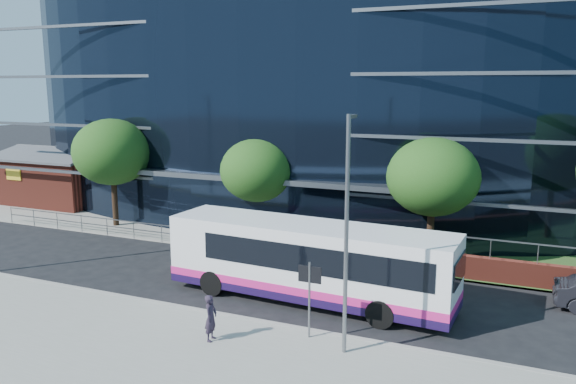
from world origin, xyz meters
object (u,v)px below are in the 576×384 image
at_px(tree_far_a, 112,152).
at_px(tree_far_c, 433,177).
at_px(brick_pavilion, 61,178).
at_px(pedestrian, 211,318).
at_px(streetlight_east, 347,229).
at_px(city_bus, 311,261).
at_px(street_sign, 310,284).
at_px(tree_far_b, 257,170).

height_order(tree_far_a, tree_far_c, tree_far_a).
xyz_separation_m(brick_pavilion, pedestrian, (23.40, -16.68, -0.95)).
xyz_separation_m(streetlight_east, pedestrian, (-4.60, -1.01, -3.45)).
distance_m(tree_far_c, city_bus, 8.46).
height_order(brick_pavilion, street_sign, brick_pavilion).
relative_size(tree_far_c, pedestrian, 3.89).
relative_size(street_sign, streetlight_east, 0.35).
xyz_separation_m(tree_far_c, pedestrian, (-5.60, -12.18, -3.55)).
height_order(brick_pavilion, city_bus, brick_pavilion).
distance_m(brick_pavilion, city_bus, 27.71).
xyz_separation_m(brick_pavilion, city_bus, (25.20, -11.54, -0.17)).
bearing_deg(city_bus, tree_far_c, 64.94).
bearing_deg(tree_far_c, tree_far_a, 180.00).
xyz_separation_m(tree_far_a, city_bus, (16.20, -7.04, -3.09)).
height_order(tree_far_a, tree_far_b, tree_far_a).
bearing_deg(street_sign, tree_far_a, 148.83).
bearing_deg(streetlight_east, tree_far_b, 127.63).
height_order(tree_far_a, city_bus, tree_far_a).
relative_size(brick_pavilion, tree_far_a, 1.23).
relative_size(tree_far_a, pedestrian, 4.17).
relative_size(streetlight_east, pedestrian, 4.78).
height_order(tree_far_a, streetlight_east, streetlight_east).
height_order(tree_far_c, pedestrian, tree_far_c).
height_order(tree_far_b, streetlight_east, streetlight_east).
distance_m(tree_far_c, streetlight_east, 11.22).
xyz_separation_m(brick_pavilion, tree_far_c, (29.00, -4.50, 2.60)).
height_order(brick_pavilion, tree_far_a, tree_far_a).
xyz_separation_m(street_sign, streetlight_east, (1.50, -0.59, 2.29)).
height_order(streetlight_east, city_bus, streetlight_east).
height_order(brick_pavilion, pedestrian, brick_pavilion).
bearing_deg(tree_far_b, pedestrian, -70.87).
relative_size(city_bus, pedestrian, 7.46).
bearing_deg(tree_far_a, streetlight_east, -30.46).
relative_size(brick_pavilion, city_bus, 0.69).
relative_size(tree_far_b, pedestrian, 3.62).
relative_size(tree_far_c, streetlight_east, 0.81).
xyz_separation_m(streetlight_east, city_bus, (-2.80, 4.14, -2.67)).
bearing_deg(pedestrian, tree_far_c, -31.99).
xyz_separation_m(tree_far_b, city_bus, (6.20, -7.54, -2.44)).
relative_size(streetlight_east, city_bus, 0.64).
bearing_deg(tree_far_c, street_sign, -103.29).
bearing_deg(pedestrian, tree_far_b, 11.84).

